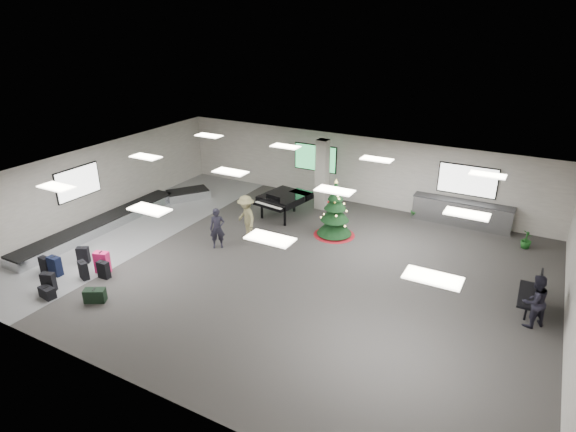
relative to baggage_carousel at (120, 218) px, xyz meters
The scene contains 21 objects.
ground 7.84m from the baggage_carousel, ahead, with size 18.00×18.00×0.00m, color #32302D.
room_envelope 7.79m from the baggage_carousel, ahead, with size 18.02×14.02×3.21m.
baggage_carousel is the anchor object (origin of this frame).
service_counter 14.50m from the baggage_carousel, 27.67° to the left, with size 4.05×0.65×1.08m.
suitcase_0 5.55m from the baggage_carousel, 66.55° to the right, with size 0.47×0.36×0.66m.
suitcase_1 4.76m from the baggage_carousel, 57.61° to the right, with size 0.46×0.34×0.65m.
pink_suitcase 4.40m from the baggage_carousel, 50.86° to the right, with size 0.55×0.41×0.80m.
suitcase_3 4.79m from the baggage_carousel, 49.70° to the right, with size 0.41×0.24×0.62m.
navy_suitcase 4.57m from the baggage_carousel, 70.86° to the right, with size 0.45×0.27×0.71m.
suitcase_5 4.51m from the baggage_carousel, 76.20° to the right, with size 0.41×0.24×0.62m.
green_duffel 6.26m from the baggage_carousel, 50.31° to the right, with size 0.72×0.60×0.45m.
suitcase_8 3.62m from the baggage_carousel, 63.65° to the right, with size 0.47×0.41×0.63m.
black_duffel 5.93m from the baggage_carousel, 65.14° to the right, with size 0.58×0.37×0.38m.
christmas_tree 9.17m from the baggage_carousel, 20.70° to the left, with size 1.68×1.68×2.39m.
grand_piano 7.03m from the baggage_carousel, 33.68° to the left, with size 1.94×2.34×1.21m.
bench 15.97m from the baggage_carousel, ahead, with size 0.58×1.68×1.06m.
traveler_a 5.14m from the baggage_carousel, ahead, with size 0.58×0.38×1.58m, color black.
traveler_b 5.82m from the baggage_carousel, 12.59° to the left, with size 1.17×0.67×1.81m, color #938A5B.
traveler_bench 15.97m from the baggage_carousel, ahead, with size 0.79×0.61×1.62m, color black.
potted_plant_left 12.77m from the baggage_carousel, 31.03° to the left, with size 0.40×0.32×0.72m, color #184716.
potted_plant_right 16.46m from the baggage_carousel, 20.17° to the left, with size 0.40×0.40×0.72m, color #184716.
Camera 1 is at (7.56, -13.23, 8.30)m, focal length 30.00 mm.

